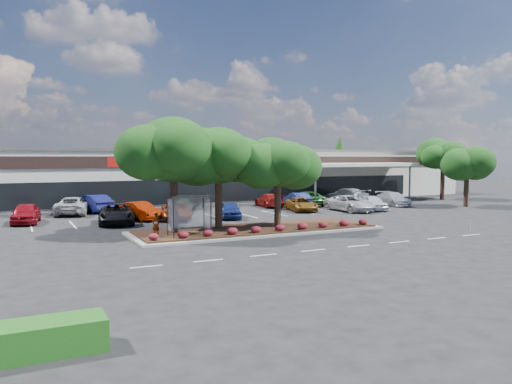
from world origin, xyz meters
name	(u,v)px	position (x,y,z in m)	size (l,w,h in m)	color
ground	(311,237)	(0.00, 0.00, 0.00)	(160.00, 160.00, 0.00)	black
retail_store	(167,174)	(0.06, 33.91, 3.15)	(80.40, 25.20, 6.25)	silver
landscape_island	(257,230)	(-2.00, 4.00, 0.12)	(18.00, 6.00, 0.26)	gray
lane_markings	(243,220)	(-0.14, 10.42, 0.01)	(33.12, 20.06, 0.01)	silver
shrub_row	(271,228)	(-2.00, 1.90, 0.51)	(17.00, 0.80, 0.50)	maroon
bus_shelter	(188,204)	(-7.50, 2.95, 2.31)	(2.75, 1.55, 2.59)	black
island_tree_west	(174,174)	(-8.00, 4.50, 4.21)	(7.20, 7.20, 7.89)	#1A3510
island_tree_mid	(218,177)	(-4.50, 5.20, 3.92)	(6.60, 6.60, 7.32)	#1A3510
island_tree_east	(278,182)	(-0.50, 3.70, 3.51)	(5.80, 5.80, 6.50)	#1A3510
hedge_south_west	(7,343)	(-18.00, -13.50, 0.45)	(5.00, 1.30, 0.90)	#1D4412
tree_east_near	(467,176)	(26.00, 10.00, 3.25)	(5.60, 5.60, 6.51)	#1A3510
tree_east_far	(443,169)	(31.00, 18.00, 3.81)	(6.40, 6.40, 7.62)	#1A3510
conifer_north_east	(340,162)	(34.00, 44.00, 4.50)	(3.96, 3.96, 9.00)	#1A3510
person_waiting	(156,225)	(-9.61, 3.18, 1.03)	(0.56, 0.37, 1.54)	#594C47
light_pole	(170,170)	(-1.31, 27.98, 3.84)	(1.43, 0.62, 8.74)	gray
survey_stake	(471,222)	(12.01, -2.56, 0.65)	(0.08, 0.14, 1.01)	tan
car_0	(26,213)	(-16.78, 15.96, 0.83)	(1.95, 4.84, 1.65)	maroon
car_1	(117,214)	(-10.28, 12.52, 0.80)	(2.66, 5.78, 1.61)	black
car_2	(140,211)	(-8.05, 14.06, 0.77)	(1.63, 4.67, 1.54)	#811900
car_3	(177,211)	(-5.23, 12.92, 0.74)	(2.45, 5.32, 1.48)	maroon
car_4	(230,210)	(-0.77, 11.85, 0.73)	(1.73, 4.30, 1.47)	navy
car_5	(301,204)	(7.86, 14.05, 0.68)	(2.26, 4.90, 1.36)	brown
car_6	(350,203)	(12.02, 11.78, 0.78)	(2.60, 5.65, 1.57)	#B9B9B9
car_7	(372,203)	(14.76, 11.79, 0.75)	(1.77, 4.40, 1.50)	silver
car_8	(393,199)	(19.92, 14.47, 0.74)	(2.07, 5.10, 1.48)	#A3A8B0
car_9	(73,206)	(-12.67, 20.95, 0.83)	(2.74, 5.94, 1.65)	#B4B4B4
car_10	(94,203)	(-10.69, 22.00, 0.86)	(1.82, 5.22, 1.72)	navy
car_11	(180,204)	(-2.94, 19.11, 0.76)	(2.12, 5.22, 1.52)	#165329
car_12	(194,201)	(-0.76, 21.33, 0.76)	(2.14, 5.26, 1.53)	black
car_13	(269,200)	(6.98, 19.15, 0.73)	(2.03, 5.00, 1.45)	maroon
car_14	(297,200)	(9.80, 18.10, 0.76)	(1.62, 4.64, 1.53)	navy
car_15	(307,198)	(11.36, 18.66, 0.79)	(2.61, 5.66, 1.57)	#21521F
car_16	(346,195)	(18.11, 20.69, 0.75)	(1.58, 4.53, 1.49)	#9DA3A8
car_17	(346,195)	(17.28, 19.55, 0.85)	(2.39, 5.89, 1.71)	#ABAEB6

